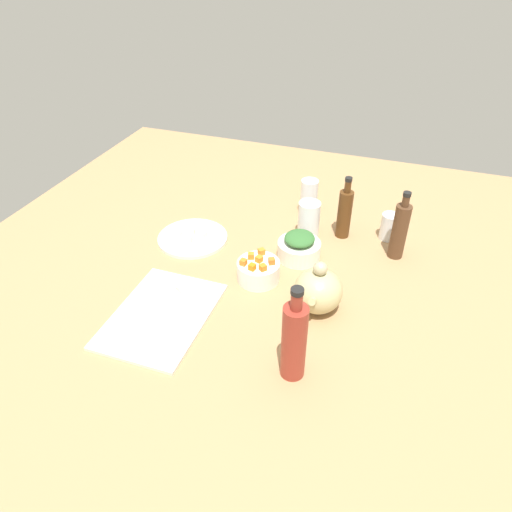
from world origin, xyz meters
TOP-DOWN VIEW (x-y plane):
  - tabletop at (0.00, 0.00)cm, footprint 190.00×190.00cm
  - cutting_board at (28.71, -17.29)cm, footprint 34.96×24.92cm
  - plate_tofu at (-8.49, -25.57)cm, footprint 23.29×23.29cm
  - bowl_greens at (-10.41, 10.77)cm, footprint 13.59×13.59cm
  - bowl_carrots at (4.41, 2.28)cm, footprint 12.73×12.73cm
  - teapot at (11.22, 21.78)cm, footprint 15.23×13.31cm
  - bottle_0 at (-27.67, 21.43)cm, footprint 4.66×4.66cm
  - bottle_1 at (35.68, 21.57)cm, footprint 5.82×5.82cm
  - bottle_2 at (-21.45, 39.71)cm, footprint 4.84×4.84cm
  - drinking_glass_0 at (-31.03, 36.23)cm, footprint 5.71×5.71cm
  - drinking_glass_1 at (-37.60, 6.95)cm, footprint 6.10×6.10cm
  - drinking_glass_2 at (-23.78, 10.42)cm, footprint 7.30×7.30cm
  - carrot_cube_0 at (3.01, -0.53)cm, footprint 2.28×2.28cm
  - carrot_cube_1 at (7.33, 4.64)cm, footprint 2.53×2.53cm
  - carrot_cube_2 at (8.09, 1.64)cm, footprint 2.14×2.14cm
  - carrot_cube_3 at (3.56, 6.09)cm, footprint 2.44×2.44cm
  - carrot_cube_4 at (0.47, 1.73)cm, footprint 2.55×2.55cm
  - carrot_cube_5 at (3.80, 2.28)cm, footprint 2.31×2.31cm
  - carrot_cube_6 at (6.73, -1.56)cm, footprint 2.04×2.04cm
  - chopped_greens_mound at (-10.41, 10.77)cm, footprint 11.39×10.97cm
  - tofu_cube_0 at (-6.59, -29.97)cm, footprint 2.29×2.29cm
  - tofu_cube_1 at (-9.79, -26.46)cm, footprint 2.47×2.47cm
  - tofu_cube_2 at (-8.87, -21.89)cm, footprint 2.62×2.62cm
  - tofu_cube_3 at (-5.46, -25.30)cm, footprint 2.41×2.41cm
  - tofu_cube_4 at (-13.35, -25.70)cm, footprint 2.83×2.83cm
  - dumpling_0 at (34.97, -14.24)cm, footprint 5.42×4.86cm
  - dumpling_1 at (20.35, -17.66)cm, footprint 4.21×4.79cm
  - dumpling_2 at (17.61, -10.36)cm, footprint 5.68×5.76cm
  - dumpling_3 at (24.52, -24.74)cm, footprint 7.67×7.66cm
  - dumpling_4 at (36.66, -22.84)cm, footprint 5.59×5.79cm
  - dumpling_5 at (29.10, -16.68)cm, footprint 7.27×7.29cm

SIDE VIEW (x-z plane):
  - tabletop at x=0.00cm, z-range 0.00..3.00cm
  - cutting_board at x=28.71cm, z-range 3.00..4.00cm
  - plate_tofu at x=-8.49cm, z-range 3.00..4.20cm
  - dumpling_2 at x=17.61cm, z-range 4.00..6.13cm
  - dumpling_3 at x=24.52cm, z-range 4.00..6.32cm
  - dumpling_5 at x=29.10cm, z-range 4.00..6.56cm
  - tofu_cube_0 at x=-6.59cm, z-range 4.20..6.40cm
  - tofu_cube_1 at x=-9.79cm, z-range 4.20..6.40cm
  - tofu_cube_2 at x=-8.87cm, z-range 4.20..6.40cm
  - tofu_cube_3 at x=-5.46cm, z-range 4.20..6.40cm
  - tofu_cube_4 at x=-13.35cm, z-range 4.20..6.40cm
  - dumpling_4 at x=36.66cm, z-range 4.00..6.63cm
  - dumpling_0 at x=34.97cm, z-range 4.00..6.72cm
  - dumpling_1 at x=20.35cm, z-range 4.00..7.17cm
  - bowl_greens at x=-10.41cm, z-range 3.00..8.68cm
  - bowl_carrots at x=4.41cm, z-range 3.00..9.12cm
  - drinking_glass_0 at x=-31.03cm, z-range 3.00..12.13cm
  - teapot at x=11.22cm, z-range 1.49..17.10cm
  - drinking_glass_2 at x=-23.78cm, z-range 3.00..15.60cm
  - drinking_glass_1 at x=-37.60cm, z-range 3.00..16.58cm
  - carrot_cube_0 at x=3.01cm, z-range 9.12..10.92cm
  - carrot_cube_1 at x=7.33cm, z-range 9.12..10.92cm
  - carrot_cube_2 at x=8.09cm, z-range 9.12..10.92cm
  - carrot_cube_3 at x=3.56cm, z-range 9.12..10.92cm
  - carrot_cube_4 at x=0.47cm, z-range 9.12..10.92cm
  - carrot_cube_5 at x=3.80cm, z-range 9.12..10.92cm
  - carrot_cube_6 at x=6.73cm, z-range 9.12..10.92cm
  - chopped_greens_mound at x=-10.41cm, z-range 8.68..11.84cm
  - bottle_0 at x=-27.67cm, z-range 1.10..22.88cm
  - bottle_2 at x=-21.45cm, z-range 1.27..24.16cm
  - bottle_1 at x=35.68cm, z-range 0.96..26.94cm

